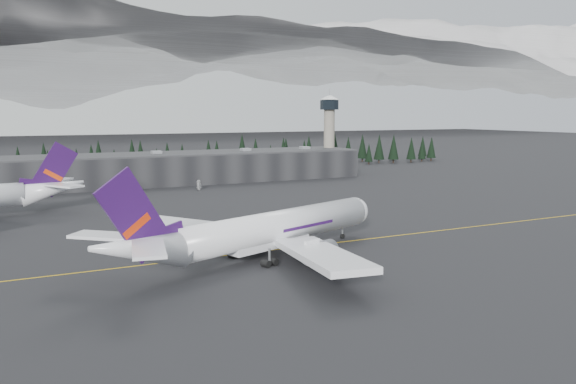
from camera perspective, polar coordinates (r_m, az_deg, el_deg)
name	(u,v)px	position (r m, az deg, el deg)	size (l,w,h in m)	color
ground	(326,242)	(129.82, 3.89, -5.05)	(1400.00, 1400.00, 0.00)	black
taxiline	(330,243)	(128.14, 4.33, -5.22)	(400.00, 0.40, 0.02)	gold
terminal	(180,167)	(244.01, -10.88, 2.46)	(160.00, 30.00, 12.60)	black
control_tower	(329,125)	(274.89, 4.22, 6.77)	(10.00, 10.00, 37.70)	gray
treeline	(160,158)	(279.67, -12.88, 3.34)	(360.00, 20.00, 15.00)	black
mountain_ridge	(52,129)	(1111.74, -22.86, 5.88)	(4400.00, 900.00, 420.00)	white
jet_main	(258,232)	(112.33, -3.11, -4.03)	(68.59, 61.49, 20.82)	white
gse_vehicle_a	(117,190)	(219.10, -16.99, 0.19)	(2.59, 5.62, 1.56)	silver
gse_vehicle_b	(199,188)	(218.20, -9.01, 0.38)	(1.57, 3.90, 1.33)	silver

